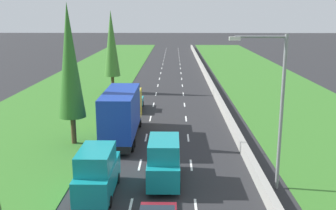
{
  "coord_description": "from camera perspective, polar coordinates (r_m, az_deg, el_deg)",
  "views": [
    {
      "loc": [
        0.56,
        1.97,
        10.09
      ],
      "look_at": [
        -0.05,
        40.81,
        0.96
      ],
      "focal_mm": 41.87,
      "sensor_mm": 36.0,
      "label": 1
    }
  ],
  "objects": [
    {
      "name": "ground_plane",
      "position": [
        58.91,
        0.34,
        3.36
      ],
      "size": [
        300.0,
        300.0,
        0.0
      ],
      "primitive_type": "plane",
      "color": "#28282B",
      "rests_on": "ground"
    },
    {
      "name": "grass_verge_left",
      "position": [
        60.37,
        -11.77,
        3.34
      ],
      "size": [
        14.0,
        140.0,
        0.04
      ],
      "primitive_type": "cube",
      "color": "#387528",
      "rests_on": "ground"
    },
    {
      "name": "grass_verge_right",
      "position": [
        60.49,
        14.09,
        3.24
      ],
      "size": [
        14.0,
        140.0,
        0.04
      ],
      "primitive_type": "cube",
      "color": "#387528",
      "rests_on": "ground"
    },
    {
      "name": "median_barrier",
      "position": [
        59.06,
        5.89,
        3.74
      ],
      "size": [
        0.44,
        120.0,
        0.85
      ],
      "primitive_type": "cube",
      "color": "#9E9B93",
      "rests_on": "ground"
    },
    {
      "name": "lane_markings",
      "position": [
        58.91,
        0.34,
        3.37
      ],
      "size": [
        3.64,
        116.0,
        0.01
      ],
      "color": "white",
      "rests_on": "ground"
    },
    {
      "name": "teal_van_left_lane",
      "position": [
        22.64,
        -10.26,
        -9.58
      ],
      "size": [
        1.96,
        4.9,
        2.82
      ],
      "color": "teal",
      "rests_on": "ground"
    },
    {
      "name": "blue_box_truck_left_lane",
      "position": [
        31.97,
        -6.69,
        -1.19
      ],
      "size": [
        2.46,
        9.4,
        4.18
      ],
      "color": "black",
      "rests_on": "ground"
    },
    {
      "name": "teal_van_centre_lane",
      "position": [
        23.9,
        -0.58,
        -8.11
      ],
      "size": [
        1.96,
        4.9,
        2.82
      ],
      "color": "teal",
      "rests_on": "ground"
    },
    {
      "name": "teal_sedan_left_lane",
      "position": [
        41.95,
        -4.98,
        0.4
      ],
      "size": [
        1.82,
        4.5,
        1.64
      ],
      "color": "teal",
      "rests_on": "ground"
    },
    {
      "name": "poplar_tree_second",
      "position": [
        30.7,
        -14.13,
        6.14
      ],
      "size": [
        2.07,
        2.07,
        10.93
      ],
      "color": "#4C3823",
      "rests_on": "ground"
    },
    {
      "name": "poplar_tree_third",
      "position": [
        50.72,
        -8.24,
        8.8
      ],
      "size": [
        2.06,
        2.06,
        10.49
      ],
      "color": "#4C3823",
      "rests_on": "ground"
    },
    {
      "name": "street_light_mast",
      "position": [
        22.8,
        15.45,
        0.44
      ],
      "size": [
        3.2,
        0.28,
        9.0
      ],
      "color": "gray",
      "rests_on": "ground"
    }
  ]
}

